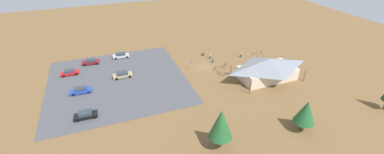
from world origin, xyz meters
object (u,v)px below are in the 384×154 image
(bicycle_teal_lone_east, at_px, (223,67))
(bicycle_purple_lone_west, at_px, (267,61))
(bicycle_silver_yard_left, at_px, (254,54))
(lot_sign, at_px, (191,64))
(car_blue_mid_lot, at_px, (81,90))
(bicycle_orange_near_sign, at_px, (226,64))
(car_red_near_entry, at_px, (70,72))
(trash_bin, at_px, (203,54))
(car_maroon_inner_stall, at_px, (91,62))
(pine_far_west, at_px, (306,112))
(bike_pavilion, at_px, (268,68))
(pine_center, at_px, (221,124))
(bicycle_green_edge_south, at_px, (215,68))
(bicycle_black_yard_center, at_px, (257,58))
(car_black_far_end, at_px, (86,115))
(car_silver_by_curb, at_px, (121,55))
(car_tan_front_row, at_px, (122,75))
(bicycle_yellow_by_bin, at_px, (265,57))
(visitor_at_bikes, at_px, (213,60))
(visitor_near_lot, at_px, (210,56))
(bicycle_white_yard_right, at_px, (262,52))
(bicycle_blue_yard_front, at_px, (226,74))
(bicycle_red_mid_cluster, at_px, (219,73))
(visitor_by_pavilion, at_px, (241,54))

(bicycle_teal_lone_east, relative_size, bicycle_purple_lone_west, 0.90)
(bicycle_teal_lone_east, xyz_separation_m, bicycle_silver_yard_left, (-12.62, -4.39, -0.02))
(lot_sign, distance_m, car_blue_mid_lot, 27.30)
(bicycle_orange_near_sign, bearing_deg, car_red_near_entry, -12.99)
(bicycle_purple_lone_west, relative_size, bicycle_orange_near_sign, 1.16)
(trash_bin, relative_size, bicycle_purple_lone_west, 0.53)
(car_maroon_inner_stall, height_order, car_blue_mid_lot, car_maroon_inner_stall)
(bicycle_silver_yard_left, bearing_deg, pine_far_west, 71.99)
(bike_pavilion, distance_m, pine_center, 27.07)
(bicycle_green_edge_south, bearing_deg, bicycle_black_yard_center, -173.10)
(pine_center, xyz_separation_m, car_blue_mid_lot, (21.74, -25.84, -4.22))
(car_black_far_end, relative_size, car_blue_mid_lot, 0.96)
(bicycle_orange_near_sign, bearing_deg, car_silver_by_curb, -29.51)
(car_maroon_inner_stall, distance_m, car_silver_by_curb, 8.34)
(car_tan_front_row, xyz_separation_m, car_maroon_inner_stall, (7.15, -10.51, 0.01))
(pine_far_west, height_order, bicycle_green_edge_south, pine_far_west)
(bicycle_yellow_by_bin, bearing_deg, trash_bin, -26.39)
(bike_pavilion, height_order, pine_center, pine_center)
(pine_center, bearing_deg, bicycle_purple_lone_west, -137.65)
(bicycle_silver_yard_left, distance_m, car_red_near_entry, 50.77)
(bicycle_green_edge_south, distance_m, visitor_at_bikes, 4.18)
(car_blue_mid_lot, bearing_deg, pine_far_west, 143.97)
(visitor_near_lot, bearing_deg, bicycle_teal_lone_east, 96.93)
(lot_sign, xyz_separation_m, car_maroon_inner_stall, (24.68, -12.34, -0.65))
(visitor_at_bikes, distance_m, visitor_near_lot, 2.43)
(bicycle_white_yard_right, height_order, car_maroon_inner_stall, car_maroon_inner_stall)
(visitor_near_lot, bearing_deg, bike_pavilion, 119.46)
(bicycle_black_yard_center, bearing_deg, bicycle_blue_yard_front, 23.11)
(lot_sign, bearing_deg, car_blue_mid_lot, 4.45)
(bicycle_silver_yard_left, distance_m, car_black_far_end, 48.86)
(bike_pavilion, height_order, bicycle_blue_yard_front, bike_pavilion)
(bicycle_teal_lone_east, bearing_deg, bicycle_black_yard_center, -171.63)
(bike_pavilion, height_order, bicycle_red_mid_cluster, bike_pavilion)
(car_red_near_entry, bearing_deg, car_silver_by_curb, -157.03)
(pine_center, bearing_deg, car_red_near_entry, -55.76)
(car_red_near_entry, relative_size, car_silver_by_curb, 0.92)
(car_blue_mid_lot, distance_m, visitor_at_bikes, 34.33)
(bicycle_blue_yard_front, distance_m, bicycle_orange_near_sign, 5.79)
(bicycle_black_yard_center, relative_size, car_blue_mid_lot, 0.27)
(car_tan_front_row, bearing_deg, bicycle_green_edge_south, 169.28)
(bicycle_yellow_by_bin, height_order, car_tan_front_row, car_tan_front_row)
(bicycle_black_yard_center, xyz_separation_m, car_blue_mid_lot, (46.96, 1.25, 0.39))
(bike_pavilion, height_order, visitor_by_pavilion, bike_pavilion)
(bicycle_yellow_by_bin, bearing_deg, bike_pavilion, 57.39)
(bicycle_teal_lone_east, xyz_separation_m, car_tan_front_row, (25.51, -4.43, 0.40))
(bicycle_teal_lone_east, bearing_deg, trash_bin, -78.99)
(car_red_near_entry, bearing_deg, bicycle_white_yard_right, 173.70)
(pine_far_west, relative_size, visitor_at_bikes, 3.88)
(bicycle_white_yard_right, height_order, car_red_near_entry, car_red_near_entry)
(bicycle_silver_yard_left, xyz_separation_m, bicycle_blue_yard_front, (13.72, 8.15, 0.00))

